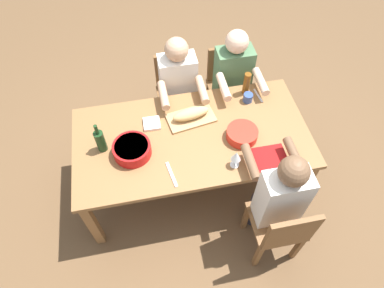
{
  "coord_description": "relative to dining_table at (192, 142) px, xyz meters",
  "views": [
    {
      "loc": [
        -0.33,
        -1.65,
        2.96
      ],
      "look_at": [
        0.0,
        0.0,
        0.63
      ],
      "focal_mm": 31.74,
      "sensor_mm": 36.0,
      "label": 1
    }
  ],
  "objects": [
    {
      "name": "fork_far_right",
      "position": [
        0.67,
        0.33,
        0.08
      ],
      "size": [
        0.04,
        0.17,
        0.01
      ],
      "primitive_type": "cube",
      "rotation": [
        0.0,
        0.0,
        0.14
      ],
      "color": "silver",
      "rests_on": "dining_table"
    },
    {
      "name": "chair_near_right",
      "position": [
        0.53,
        -0.81,
        -0.18
      ],
      "size": [
        0.4,
        0.4,
        0.85
      ],
      "color": "brown",
      "rests_on": "ground_plane"
    },
    {
      "name": "carving_knife",
      "position": [
        -0.22,
        -0.33,
        0.08
      ],
      "size": [
        0.06,
        0.23,
        0.01
      ],
      "primitive_type": "cube",
      "rotation": [
        0.0,
        0.0,
        1.74
      ],
      "color": "silver",
      "rests_on": "dining_table"
    },
    {
      "name": "chair_far_right",
      "position": [
        0.53,
        0.81,
        -0.18
      ],
      "size": [
        0.4,
        0.4,
        0.85
      ],
      "color": "brown",
      "rests_on": "ground_plane"
    },
    {
      "name": "cutting_board",
      "position": [
        0.03,
        0.18,
        0.09
      ],
      "size": [
        0.43,
        0.28,
        0.02
      ],
      "primitive_type": "cube",
      "rotation": [
        0.0,
        0.0,
        0.16
      ],
      "color": "tan",
      "rests_on": "dining_table"
    },
    {
      "name": "napkin_stack",
      "position": [
        -0.31,
        0.19,
        0.09
      ],
      "size": [
        0.14,
        0.14,
        0.02
      ],
      "primitive_type": "cube",
      "rotation": [
        0.0,
        0.0,
        -0.03
      ],
      "color": "white",
      "rests_on": "dining_table"
    },
    {
      "name": "beer_bottle",
      "position": [
        0.57,
        0.4,
        0.19
      ],
      "size": [
        0.06,
        0.06,
        0.22
      ],
      "primitive_type": "cylinder",
      "color": "brown",
      "rests_on": "dining_table"
    },
    {
      "name": "chair_far_center",
      "position": [
        0.0,
        0.81,
        -0.18
      ],
      "size": [
        0.4,
        0.4,
        0.85
      ],
      "color": "brown",
      "rests_on": "ground_plane"
    },
    {
      "name": "serving_bowl_pasta",
      "position": [
        0.4,
        -0.09,
        0.12
      ],
      "size": [
        0.25,
        0.25,
        0.08
      ],
      "color": "red",
      "rests_on": "dining_table"
    },
    {
      "name": "diner_near_right",
      "position": [
        0.53,
        -0.63,
        0.03
      ],
      "size": [
        0.41,
        0.53,
        1.2
      ],
      "color": "#2D2D38",
      "rests_on": "ground_plane"
    },
    {
      "name": "wine_bottle",
      "position": [
        -0.72,
        0.02,
        0.18
      ],
      "size": [
        0.08,
        0.08,
        0.29
      ],
      "color": "#193819",
      "rests_on": "dining_table"
    },
    {
      "name": "placemat_near_right",
      "position": [
        0.53,
        -0.33,
        0.08
      ],
      "size": [
        0.32,
        0.23,
        0.01
      ],
      "primitive_type": "cube",
      "color": "maroon",
      "rests_on": "dining_table"
    },
    {
      "name": "dining_table",
      "position": [
        0.0,
        0.0,
        0.0
      ],
      "size": [
        1.94,
        0.98,
        0.74
      ],
      "color": "olive",
      "rests_on": "ground_plane"
    },
    {
      "name": "diner_far_center",
      "position": [
        -0.0,
        0.63,
        0.03
      ],
      "size": [
        0.41,
        0.53,
        1.2
      ],
      "color": "#2D2D38",
      "rests_on": "ground_plane"
    },
    {
      "name": "bread_loaf",
      "position": [
        0.03,
        0.18,
        0.14
      ],
      "size": [
        0.33,
        0.16,
        0.09
      ],
      "primitive_type": "ellipsoid",
      "rotation": [
        0.0,
        0.0,
        0.16
      ],
      "color": "tan",
      "rests_on": "cutting_board"
    },
    {
      "name": "serving_bowl_greens",
      "position": [
        -0.49,
        -0.08,
        0.13
      ],
      "size": [
        0.3,
        0.3,
        0.1
      ],
      "color": "red",
      "rests_on": "dining_table"
    },
    {
      "name": "ground_plane",
      "position": [
        0.0,
        0.0,
        -0.66
      ],
      "size": [
        8.0,
        8.0,
        0.0
      ],
      "primitive_type": "plane",
      "color": "brown"
    },
    {
      "name": "cup_far_right",
      "position": [
        0.56,
        0.29,
        0.12
      ],
      "size": [
        0.08,
        0.08,
        0.08
      ],
      "primitive_type": "cylinder",
      "color": "#334C8C",
      "rests_on": "dining_table"
    },
    {
      "name": "wine_glass",
      "position": [
        0.27,
        -0.34,
        0.19
      ],
      "size": [
        0.08,
        0.08,
        0.17
      ],
      "color": "silver",
      "rests_on": "dining_table"
    },
    {
      "name": "diner_far_right",
      "position": [
        0.53,
        0.63,
        0.03
      ],
      "size": [
        0.41,
        0.53,
        1.2
      ],
      "color": "#2D2D38",
      "rests_on": "ground_plane"
    }
  ]
}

